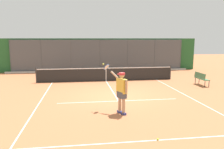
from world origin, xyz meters
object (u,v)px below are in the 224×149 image
tennis_player (121,90)px  courtside_bench (201,78)px  tennis_ball_by_sideline (127,84)px  tennis_ball_mid_court (158,139)px

tennis_player → courtside_bench: bearing=-77.4°
tennis_player → tennis_ball_by_sideline: bearing=-39.4°
tennis_player → tennis_ball_by_sideline: 5.90m
courtside_bench → tennis_player: bearing=-52.2°
tennis_player → tennis_ball_mid_court: tennis_player is taller
tennis_player → tennis_ball_mid_court: (-0.65, 2.56, -0.97)m
tennis_player → tennis_ball_mid_court: bearing=169.1°
tennis_ball_by_sideline → courtside_bench: courtside_bench is taller
tennis_ball_by_sideline → courtside_bench: 4.89m
tennis_player → courtside_bench: (-6.23, -4.84, -0.49)m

